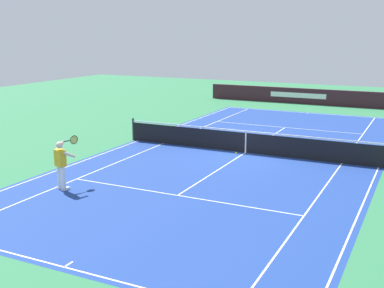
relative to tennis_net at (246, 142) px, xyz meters
name	(u,v)px	position (x,y,z in m)	size (l,w,h in m)	color
ground_plane	(245,153)	(0.00, 0.00, -0.49)	(60.00, 60.00, 0.00)	#2D7247
court_slab	(245,153)	(0.00, 0.00, -0.49)	(24.20, 11.40, 0.00)	navy
court_line_markings	(245,153)	(0.00, 0.00, -0.49)	(23.85, 11.05, 0.01)	white
tennis_net	(246,142)	(0.00, 0.00, 0.00)	(0.10, 11.70, 1.08)	#2D2D33
stadium_barrier	(321,97)	(-15.90, -0.01, 0.07)	(0.26, 17.00, 1.13)	#381923
tennis_player_near	(61,163)	(7.54, -3.77, 0.44)	(1.17, 0.74, 1.70)	white
tennis_ball	(236,153)	(0.37, -0.29, -0.46)	(0.07, 0.07, 0.07)	#CCE01E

